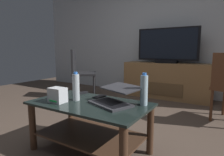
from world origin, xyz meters
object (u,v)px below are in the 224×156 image
at_px(coffee_table, 90,119).
at_px(laptop, 115,97).
at_px(side_chair, 80,71).
at_px(water_bottle_near, 144,90).
at_px(media_cabinet, 166,80).
at_px(television, 167,46).
at_px(cell_phone, 100,96).
at_px(router_box, 58,95).
at_px(tv_remote, 81,93).
at_px(water_bottle_far, 76,87).

relative_size(coffee_table, laptop, 2.28).
bearing_deg(side_chair, water_bottle_near, -35.43).
relative_size(media_cabinet, water_bottle_near, 5.90).
relative_size(television, water_bottle_near, 4.14).
xyz_separation_m(media_cabinet, side_chair, (-1.43, -0.84, 0.19)).
xyz_separation_m(laptop, cell_phone, (-0.25, 0.13, -0.05)).
height_order(media_cabinet, router_box, media_cabinet).
relative_size(coffee_table, side_chair, 1.13).
xyz_separation_m(television, router_box, (-0.25, -2.46, -0.46)).
bearing_deg(television, cell_phone, -91.13).
xyz_separation_m(coffee_table, media_cabinet, (-0.00, 2.35, 0.03)).
bearing_deg(media_cabinet, coffee_table, -89.97).
distance_m(water_bottle_near, tv_remote, 0.73).
xyz_separation_m(side_chair, router_box, (1.18, -1.64, 0.00)).
xyz_separation_m(television, water_bottle_far, (-0.15, -2.33, -0.40)).
xyz_separation_m(cell_phone, tv_remote, (-0.24, -0.01, 0.01)).
distance_m(media_cabinet, television, 0.65).
bearing_deg(water_bottle_far, cell_phone, 62.83).
distance_m(television, tv_remote, 2.20).
distance_m(media_cabinet, laptop, 2.28).
height_order(router_box, water_bottle_far, water_bottle_far).
height_order(television, water_bottle_far, television).
bearing_deg(water_bottle_far, coffee_table, 0.83).
xyz_separation_m(television, tv_remote, (-0.28, -2.12, -0.52)).
bearing_deg(water_bottle_far, water_bottle_near, 17.06).
bearing_deg(water_bottle_near, cell_phone, 175.70).
distance_m(side_chair, tv_remote, 1.73).
xyz_separation_m(laptop, tv_remote, (-0.49, 0.12, -0.05)).
distance_m(coffee_table, cell_phone, 0.27).
bearing_deg(media_cabinet, water_bottle_far, -93.72).
distance_m(media_cabinet, side_chair, 1.67).
bearing_deg(tv_remote, water_bottle_near, 14.77).
height_order(coffee_table, media_cabinet, media_cabinet).
distance_m(media_cabinet, water_bottle_near, 2.23).
bearing_deg(coffee_table, media_cabinet, 90.03).
relative_size(cell_phone, tv_remote, 0.88).
bearing_deg(coffee_table, water_bottle_near, 22.32).
relative_size(media_cabinet, router_box, 11.00).
bearing_deg(tv_remote, laptop, 3.03).
bearing_deg(tv_remote, router_box, -66.80).
relative_size(laptop, cell_phone, 3.26).
relative_size(media_cabinet, laptop, 3.52).
height_order(television, side_chair, television).
relative_size(side_chair, water_bottle_near, 3.39).
bearing_deg(water_bottle_far, router_box, -124.21).
height_order(laptop, water_bottle_far, water_bottle_far).
distance_m(media_cabinet, water_bottle_far, 2.37).
bearing_deg(television, laptop, -84.65).
distance_m(television, side_chair, 1.71).
distance_m(media_cabinet, cell_phone, 2.14).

